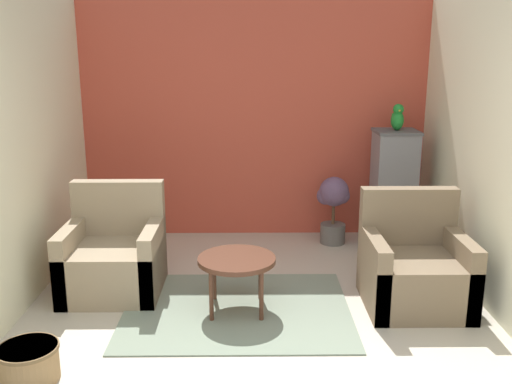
# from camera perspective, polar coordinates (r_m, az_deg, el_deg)

# --- Properties ---
(wall_back_accent) EXTENTS (3.98, 0.06, 2.69)m
(wall_back_accent) POSITION_cam_1_polar(r_m,az_deg,el_deg) (6.51, -0.18, 7.30)
(wall_back_accent) COLOR #C64C38
(wall_back_accent) RESTS_ON ground_plane
(wall_left) EXTENTS (0.06, 3.45, 2.69)m
(wall_left) POSITION_cam_1_polar(r_m,az_deg,el_deg) (5.14, -22.49, 4.30)
(wall_left) COLOR beige
(wall_left) RESTS_ON ground_plane
(wall_right) EXTENTS (0.06, 3.45, 2.69)m
(wall_right) POSITION_cam_1_polar(r_m,az_deg,el_deg) (5.18, 22.31, 4.39)
(wall_right) COLOR beige
(wall_right) RESTS_ON ground_plane
(area_rug) EXTENTS (1.88, 1.48, 0.01)m
(area_rug) POSITION_cam_1_polar(r_m,az_deg,el_deg) (4.88, -1.90, -11.64)
(area_rug) COLOR gray
(area_rug) RESTS_ON ground_plane
(coffee_table) EXTENTS (0.64, 0.64, 0.47)m
(coffee_table) POSITION_cam_1_polar(r_m,az_deg,el_deg) (4.71, -1.95, -7.10)
(coffee_table) COLOR #512D1E
(coffee_table) RESTS_ON ground_plane
(armchair_left) EXTENTS (0.84, 0.80, 0.95)m
(armchair_left) POSITION_cam_1_polar(r_m,az_deg,el_deg) (5.28, -14.01, -6.49)
(armchair_left) COLOR #9E896B
(armchair_left) RESTS_ON ground_plane
(armchair_right) EXTENTS (0.84, 0.80, 0.95)m
(armchair_right) POSITION_cam_1_polar(r_m,az_deg,el_deg) (5.05, 15.55, -7.55)
(armchair_right) COLOR #7A664C
(armchair_right) RESTS_ON ground_plane
(birdcage) EXTENTS (0.56, 0.56, 1.29)m
(birdcage) POSITION_cam_1_polar(r_m,az_deg,el_deg) (6.34, 13.52, -0.01)
(birdcage) COLOR #555559
(birdcage) RESTS_ON ground_plane
(parrot) EXTENTS (0.13, 0.24, 0.28)m
(parrot) POSITION_cam_1_polar(r_m,az_deg,el_deg) (6.20, 13.95, 7.20)
(parrot) COLOR #1E842D
(parrot) RESTS_ON birdcage
(potted_plant) EXTENTS (0.36, 0.33, 0.76)m
(potted_plant) POSITION_cam_1_polar(r_m,az_deg,el_deg) (6.37, 7.74, -1.15)
(potted_plant) COLOR #66605B
(potted_plant) RESTS_ON ground_plane
(wicker_basket) EXTENTS (0.40, 0.40, 0.24)m
(wicker_basket) POSITION_cam_1_polar(r_m,az_deg,el_deg) (4.19, -21.77, -15.51)
(wicker_basket) COLOR #A37F51
(wicker_basket) RESTS_ON ground_plane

